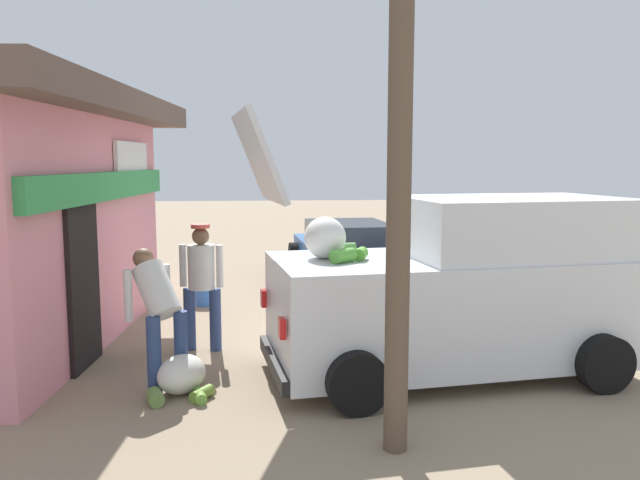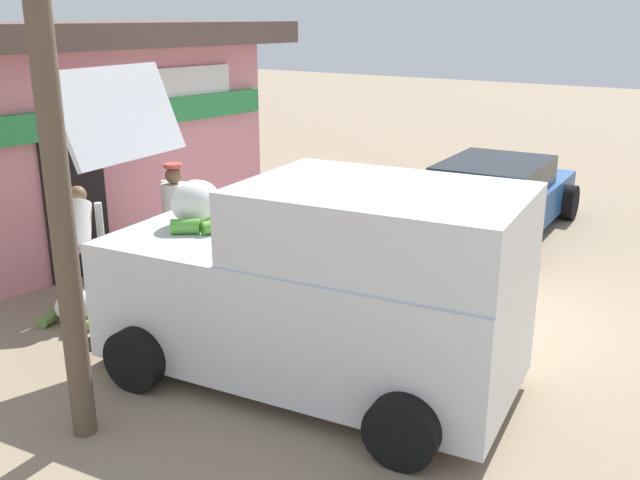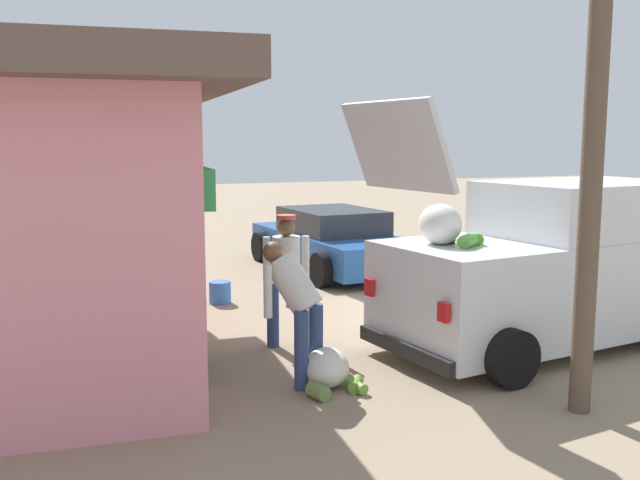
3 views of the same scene
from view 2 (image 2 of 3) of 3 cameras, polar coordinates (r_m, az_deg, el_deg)
ground_plane at (r=8.89m, az=11.45°, el=-5.54°), size 60.00×60.00×0.00m
storefront_bar at (r=11.80m, az=-19.74°, el=8.30°), size 6.53×4.68×3.34m
delivery_van at (r=6.75m, az=0.02°, el=-3.63°), size 2.54×4.54×2.94m
parked_sedan at (r=11.99m, az=13.61°, el=3.20°), size 4.43×2.34×1.19m
vendor_standing at (r=9.45m, az=-11.43°, el=1.85°), size 0.40×0.56×1.63m
customer_bending at (r=8.93m, az=-18.81°, el=-0.01°), size 0.68×0.67×1.48m
unloaded_banana_pile at (r=8.81m, az=-18.65°, el=-5.06°), size 0.82×0.69×0.40m
paint_bucket at (r=11.65m, az=-2.95°, el=1.26°), size 0.34×0.34×0.34m
utility_pole at (r=5.78m, az=-20.80°, el=9.37°), size 0.20×0.20×5.45m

